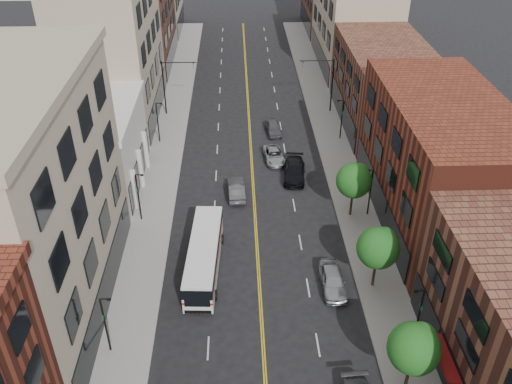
{
  "coord_description": "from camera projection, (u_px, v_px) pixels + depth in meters",
  "views": [
    {
      "loc": [
        -1.54,
        -18.73,
        30.99
      ],
      "look_at": [
        -0.04,
        20.92,
        5.0
      ],
      "focal_mm": 38.0,
      "sensor_mm": 36.0,
      "label": 1
    }
  ],
  "objects": [
    {
      "name": "sidewalk_left",
      "position": [
        164.0,
        162.0,
        61.59
      ],
      "size": [
        4.0,
        110.0,
        0.15
      ],
      "primitive_type": "cube",
      "color": "gray",
      "rests_on": "ground"
    },
    {
      "name": "sidewalk_right",
      "position": [
        338.0,
        159.0,
        62.23
      ],
      "size": [
        4.0,
        110.0,
        0.15
      ],
      "primitive_type": "cube",
      "color": "gray",
      "rests_on": "ground"
    },
    {
      "name": "bldg_l_tanoffice",
      "position": [
        20.0,
        211.0,
        38.09
      ],
      "size": [
        10.0,
        22.0,
        18.0
      ],
      "primitive_type": "cube",
      "color": "tan",
      "rests_on": "ground"
    },
    {
      "name": "bldg_l_white",
      "position": [
        88.0,
        150.0,
        55.88
      ],
      "size": [
        10.0,
        14.0,
        8.0
      ],
      "primitive_type": "cube",
      "color": "silver",
      "rests_on": "ground"
    },
    {
      "name": "bldg_l_far_a",
      "position": [
        112.0,
        49.0,
        67.35
      ],
      "size": [
        10.0,
        20.0,
        18.0
      ],
      "primitive_type": "cube",
      "color": "tan",
      "rests_on": "ground"
    },
    {
      "name": "bldg_l_far_b",
      "position": [
        137.0,
        17.0,
        84.89
      ],
      "size": [
        10.0,
        20.0,
        15.0
      ],
      "primitive_type": "cube",
      "color": "brown",
      "rests_on": "ground"
    },
    {
      "name": "bldg_r_mid",
      "position": [
        439.0,
        161.0,
        50.01
      ],
      "size": [
        10.0,
        22.0,
        12.0
      ],
      "primitive_type": "cube",
      "color": "#5F2419",
      "rests_on": "ground"
    },
    {
      "name": "bldg_r_far_a",
      "position": [
        384.0,
        85.0,
        68.11
      ],
      "size": [
        10.0,
        20.0,
        10.0
      ],
      "primitive_type": "cube",
      "color": "brown",
      "rests_on": "ground"
    },
    {
      "name": "bldg_r_far_b",
      "position": [
        354.0,
        21.0,
        84.57
      ],
      "size": [
        10.0,
        22.0,
        14.0
      ],
      "primitive_type": "cube",
      "color": "tan",
      "rests_on": "ground"
    },
    {
      "name": "tree_r_1",
      "position": [
        415.0,
        347.0,
        34.13
      ],
      "size": [
        3.4,
        3.4,
        5.59
      ],
      "color": "black",
      "rests_on": "sidewalk_right"
    },
    {
      "name": "tree_r_2",
      "position": [
        379.0,
        247.0,
        42.49
      ],
      "size": [
        3.4,
        3.4,
        5.59
      ],
      "color": "black",
      "rests_on": "sidewalk_right"
    },
    {
      "name": "tree_r_3",
      "position": [
        355.0,
        179.0,
        50.85
      ],
      "size": [
        3.4,
        3.4,
        5.59
      ],
      "color": "black",
      "rests_on": "sidewalk_right"
    },
    {
      "name": "lamp_l_1",
      "position": [
        105.0,
        322.0,
        37.41
      ],
      "size": [
        0.81,
        0.55,
        5.05
      ],
      "color": "black",
      "rests_on": "sidewalk_left"
    },
    {
      "name": "lamp_l_2",
      "position": [
        139.0,
        195.0,
        50.78
      ],
      "size": [
        0.81,
        0.55,
        5.05
      ],
      "color": "black",
      "rests_on": "sidewalk_left"
    },
    {
      "name": "lamp_l_3",
      "position": [
        158.0,
        120.0,
        64.15
      ],
      "size": [
        0.81,
        0.55,
        5.05
      ],
      "color": "black",
      "rests_on": "sidewalk_left"
    },
    {
      "name": "lamp_r_1",
      "position": [
        419.0,
        313.0,
        38.1
      ],
      "size": [
        0.81,
        0.55,
        5.05
      ],
      "color": "black",
      "rests_on": "sidewalk_right"
    },
    {
      "name": "lamp_r_2",
      "position": [
        370.0,
        190.0,
        51.47
      ],
      "size": [
        0.81,
        0.55,
        5.05
      ],
      "color": "black",
      "rests_on": "sidewalk_right"
    },
    {
      "name": "lamp_r_3",
      "position": [
        341.0,
        117.0,
        64.85
      ],
      "size": [
        0.81,
        0.55,
        5.05
      ],
      "color": "black",
      "rests_on": "sidewalk_right"
    },
    {
      "name": "signal_mast_left",
      "position": [
        169.0,
        81.0,
        69.95
      ],
      "size": [
        4.49,
        0.18,
        7.2
      ],
      "color": "black",
      "rests_on": "sidewalk_left"
    },
    {
      "name": "signal_mast_right",
      "position": [
        327.0,
        79.0,
        70.6
      ],
      "size": [
        4.49,
        0.18,
        7.2
      ],
      "color": "black",
      "rests_on": "sidewalk_right"
    },
    {
      "name": "city_bus",
      "position": [
        204.0,
        254.0,
        45.56
      ],
      "size": [
        3.09,
        11.02,
        2.8
      ],
      "rotation": [
        0.0,
        0.0,
        -0.06
      ],
      "color": "white",
      "rests_on": "ground"
    },
    {
      "name": "car_parked_far",
      "position": [
        333.0,
        280.0,
        44.09
      ],
      "size": [
        1.98,
        4.8,
        1.63
      ],
      "primitive_type": "imported",
      "rotation": [
        0.0,
        0.0,
        0.01
      ],
      "color": "#9FA2A6",
      "rests_on": "ground"
    },
    {
      "name": "car_lane_behind",
      "position": [
        236.0,
        189.0,
        55.62
      ],
      "size": [
        1.91,
        4.8,
        1.55
      ],
      "primitive_type": "imported",
      "rotation": [
        0.0,
        0.0,
        3.2
      ],
      "color": "#434448",
      "rests_on": "ground"
    },
    {
      "name": "car_lane_a",
      "position": [
        294.0,
        171.0,
        58.57
      ],
      "size": [
        2.86,
        5.78,
        1.62
      ],
      "primitive_type": "imported",
      "rotation": [
        0.0,
        0.0,
        -0.11
      ],
      "color": "black",
      "rests_on": "ground"
    },
    {
      "name": "car_lane_b",
      "position": [
        274.0,
        155.0,
        61.79
      ],
      "size": [
        2.64,
        4.88,
        1.3
      ],
      "primitive_type": "imported",
      "rotation": [
        0.0,
        0.0,
        0.11
      ],
      "color": "#9FA2A6",
      "rests_on": "ground"
    },
    {
      "name": "car_lane_c",
      "position": [
        273.0,
        128.0,
        67.49
      ],
      "size": [
        2.1,
        4.45,
        1.47
      ],
      "primitive_type": "imported",
      "rotation": [
        0.0,
        0.0,
        0.09
      ],
      "color": "#4F4E54",
      "rests_on": "ground"
    }
  ]
}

